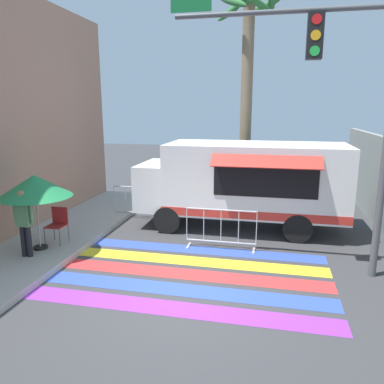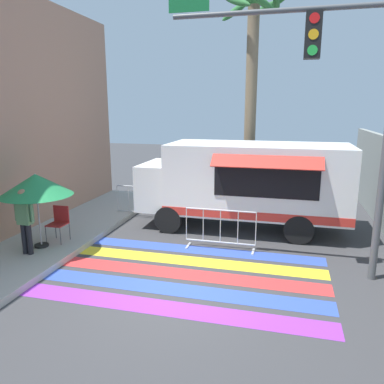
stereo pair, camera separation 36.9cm
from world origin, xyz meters
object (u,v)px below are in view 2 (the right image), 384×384
object	(u,v)px
food_truck	(241,180)
palm_tree	(252,75)
vendor_person	(25,218)
barricade_side	(140,202)
folding_chair	(59,220)
traffic_signal_pole	(342,87)
barricade_front	(220,230)
patio_umbrella	(36,185)

from	to	relation	value
food_truck	palm_tree	xyz separation A→B (m)	(-0.06, 2.80, 3.33)
vendor_person	barricade_side	size ratio (longest dim) A/B	0.96
food_truck	vendor_person	distance (m)	6.21
folding_chair	palm_tree	xyz separation A→B (m)	(4.50, 5.67, 4.12)
food_truck	folding_chair	world-z (taller)	food_truck
food_truck	barricade_side	bearing A→B (deg)	176.16
barricade_side	traffic_signal_pole	bearing A→B (deg)	-28.57
traffic_signal_pole	vendor_person	size ratio (longest dim) A/B	3.65
barricade_side	barricade_front	bearing A→B (deg)	-35.16
food_truck	patio_umbrella	xyz separation A→B (m)	(-4.78, -3.41, 0.29)
food_truck	traffic_signal_pole	size ratio (longest dim) A/B	1.05
food_truck	barricade_side	size ratio (longest dim) A/B	3.69
food_truck	barricade_front	world-z (taller)	food_truck
vendor_person	barricade_front	world-z (taller)	vendor_person
patio_umbrella	barricade_front	distance (m)	4.88
traffic_signal_pole	barricade_front	world-z (taller)	traffic_signal_pole
traffic_signal_pole	food_truck	bearing A→B (deg)	128.63
folding_chair	palm_tree	distance (m)	8.33
barricade_front	patio_umbrella	bearing A→B (deg)	-162.89
traffic_signal_pole	barricade_side	size ratio (longest dim) A/B	3.50
traffic_signal_pole	folding_chair	size ratio (longest dim) A/B	6.32
traffic_signal_pole	folding_chair	xyz separation A→B (m)	(-6.92, 0.07, -3.40)
palm_tree	food_truck	bearing A→B (deg)	-88.73
vendor_person	palm_tree	world-z (taller)	palm_tree
patio_umbrella	folding_chair	bearing A→B (deg)	68.21
palm_tree	folding_chair	bearing A→B (deg)	-128.48
food_truck	palm_tree	bearing A→B (deg)	91.27
folding_chair	traffic_signal_pole	bearing A→B (deg)	16.45
barricade_side	palm_tree	distance (m)	6.08
patio_umbrella	palm_tree	bearing A→B (deg)	52.74
traffic_signal_pole	barricade_side	xyz separation A→B (m)	(-5.83, 3.17, -3.60)
traffic_signal_pole	barricade_front	bearing A→B (deg)	160.72
folding_chair	food_truck	bearing A→B (deg)	49.19
folding_chair	barricade_side	world-z (taller)	folding_chair
folding_chair	vendor_person	distance (m)	1.14
patio_umbrella	barricade_side	world-z (taller)	patio_umbrella
traffic_signal_pole	palm_tree	size ratio (longest dim) A/B	0.78
food_truck	folding_chair	size ratio (longest dim) A/B	6.67
food_truck	barricade_side	xyz separation A→B (m)	(-3.48, 0.23, -0.98)
folding_chair	barricade_side	bearing A→B (deg)	87.75
vendor_person	barricade_side	distance (m)	4.40
vendor_person	palm_tree	xyz separation A→B (m)	(4.72, 6.72, 3.76)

